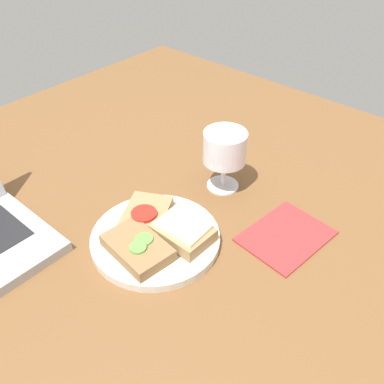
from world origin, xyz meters
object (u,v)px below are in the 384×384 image
(wine_glass, at_px, (225,149))
(plate, at_px, (156,239))
(sandwich_with_tomato, at_px, (146,215))
(sandwich_with_cheese, at_px, (183,231))
(sandwich_with_cucumber, at_px, (138,247))
(napkin, at_px, (286,236))

(wine_glass, bearing_deg, plate, -176.74)
(sandwich_with_tomato, height_order, sandwich_with_cheese, sandwich_with_cheese)
(sandwich_with_cucumber, height_order, sandwich_with_cheese, sandwich_with_cheese)
(plate, bearing_deg, napkin, -45.45)
(sandwich_with_cucumber, distance_m, sandwich_with_cheese, 0.08)
(plate, bearing_deg, wine_glass, 3.26)
(sandwich_with_cucumber, bearing_deg, sandwich_with_tomato, 36.78)
(sandwich_with_tomato, relative_size, wine_glass, 1.01)
(plate, bearing_deg, sandwich_with_cucumber, -173.12)
(sandwich_with_tomato, relative_size, sandwich_with_cheese, 1.29)
(sandwich_with_cucumber, bearing_deg, napkin, -37.23)
(wine_glass, distance_m, napkin, 0.21)
(sandwich_with_cheese, bearing_deg, sandwich_with_tomato, 97.05)
(plate, xyz_separation_m, wine_glass, (0.21, 0.01, 0.09))
(sandwich_with_tomato, height_order, wine_glass, wine_glass)
(sandwich_with_cheese, relative_size, wine_glass, 0.79)
(plate, distance_m, sandwich_with_cucumber, 0.05)
(sandwich_with_cheese, bearing_deg, plate, 126.54)
(sandwich_with_cheese, height_order, wine_glass, wine_glass)
(plate, relative_size, sandwich_with_tomato, 1.77)
(plate, bearing_deg, sandwich_with_cheese, -53.46)
(wine_glass, height_order, napkin, wine_glass)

